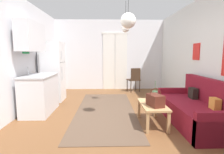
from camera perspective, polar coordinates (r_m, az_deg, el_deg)
ground_plane at (r=3.67m, az=0.12°, el=-15.83°), size 4.82×7.80×0.10m
wall_back at (r=7.02m, az=-0.70°, el=7.14°), size 4.42×0.13×2.74m
wall_right at (r=4.06m, az=32.49°, el=5.89°), size 0.12×7.40×2.74m
area_rug at (r=4.45m, az=-2.15°, el=-10.84°), size 1.41×3.47×0.01m
couch at (r=3.98m, az=25.99°, el=-9.66°), size 0.84×1.94×0.91m
coffee_table at (r=3.61m, az=13.12°, el=-9.47°), size 0.46×0.91×0.42m
bamboo_vase at (r=3.83m, az=13.86°, el=-5.95°), size 0.10×0.10×0.42m
handbag at (r=3.41m, az=13.99°, el=-7.37°), size 0.30×0.38×0.35m
refrigerator at (r=5.53m, az=-18.92°, el=1.67°), size 0.65×0.65×1.76m
kitchen_counter at (r=4.49m, az=-23.19°, el=-0.66°), size 0.61×1.12×2.13m
accent_chair at (r=6.56m, az=7.31°, el=-0.48°), size 0.52×0.51×0.89m
pendant_lamp_near at (r=3.48m, az=5.31°, el=17.90°), size 0.29×0.29×0.86m
pendant_lamp_far at (r=4.66m, az=4.46°, el=15.61°), size 0.20×0.20×0.78m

